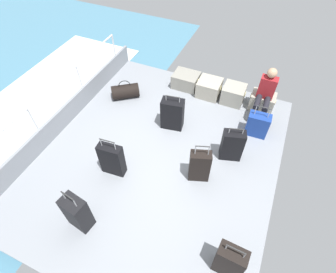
{
  "coord_description": "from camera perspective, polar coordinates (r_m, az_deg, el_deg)",
  "views": [
    {
      "loc": [
        1.41,
        -2.79,
        4.13
      ],
      "look_at": [
        0.06,
        0.3,
        0.25
      ],
      "focal_mm": 28.34,
      "sensor_mm": 36.0,
      "label": 1
    }
  ],
  "objects": [
    {
      "name": "cargo_crate_1",
      "position": [
        6.38,
        8.84,
        10.28
      ],
      "size": [
        0.56,
        0.5,
        0.4
      ],
      "color": "#9E9989",
      "rests_on": "ground_plane"
    },
    {
      "name": "cargo_crate_2",
      "position": [
        6.3,
        13.87,
        8.84
      ],
      "size": [
        0.52,
        0.47,
        0.41
      ],
      "color": "gray",
      "rests_on": "ground_plane"
    },
    {
      "name": "suitcase_1",
      "position": [
        4.39,
        -18.95,
        -15.26
      ],
      "size": [
        0.4,
        0.3,
        0.89
      ],
      "color": "black",
      "rests_on": "ground_plane"
    },
    {
      "name": "cargo_crate_0",
      "position": [
        6.59,
        3.87,
        11.99
      ],
      "size": [
        0.64,
        0.49,
        0.35
      ],
      "color": "gray",
      "rests_on": "ground_plane"
    },
    {
      "name": "ground_plane",
      "position": [
        5.21,
        -1.88,
        -4.12
      ],
      "size": [
        4.4,
        5.2,
        0.06
      ],
      "primitive_type": "cube",
      "color": "gray"
    },
    {
      "name": "suitcase_2",
      "position": [
        4.64,
        6.81,
        -6.31
      ],
      "size": [
        0.4,
        0.3,
        0.89
      ],
      "color": "black",
      "rests_on": "ground_plane"
    },
    {
      "name": "paper_cup",
      "position": [
        5.99,
        3.0,
        5.96
      ],
      "size": [
        0.08,
        0.08,
        0.1
      ],
      "primitive_type": "cylinder",
      "color": "white",
      "rests_on": "ground_plane"
    },
    {
      "name": "passenger_seated",
      "position": [
        5.94,
        20.19,
        8.76
      ],
      "size": [
        0.34,
        0.66,
        1.08
      ],
      "color": "maroon",
      "rests_on": "ground_plane"
    },
    {
      "name": "suitcase_3",
      "position": [
        4.78,
        -11.96,
        -4.87
      ],
      "size": [
        0.44,
        0.22,
        0.87
      ],
      "color": "black",
      "rests_on": "ground_plane"
    },
    {
      "name": "sea_wake",
      "position": [
        7.27,
        -28.55,
        4.04
      ],
      "size": [
        12.0,
        12.0,
        0.01
      ],
      "color": "teal",
      "rests_on": "ground_plane"
    },
    {
      "name": "gunwale_port",
      "position": [
        5.99,
        -21.18,
        4.31
      ],
      "size": [
        0.06,
        5.2,
        0.45
      ],
      "primitive_type": "cube",
      "color": "gray",
      "rests_on": "ground_plane"
    },
    {
      "name": "suitcase_4",
      "position": [
        4.02,
        13.09,
        -24.64
      ],
      "size": [
        0.4,
        0.24,
        0.82
      ],
      "color": "black",
      "rests_on": "ground_plane"
    },
    {
      "name": "railing_port",
      "position": [
        5.64,
        -22.73,
        8.31
      ],
      "size": [
        0.04,
        4.2,
        1.02
      ],
      "color": "silver",
      "rests_on": "ground_plane"
    },
    {
      "name": "suitcase_6",
      "position": [
        5.43,
        0.96,
        4.87
      ],
      "size": [
        0.48,
        0.33,
        0.82
      ],
      "color": "black",
      "rests_on": "ground_plane"
    },
    {
      "name": "suitcase_5",
      "position": [
        5.65,
        18.71,
        2.42
      ],
      "size": [
        0.44,
        0.26,
        0.74
      ],
      "color": "navy",
      "rests_on": "ground_plane"
    },
    {
      "name": "duffel_bag",
      "position": [
        6.35,
        -9.16,
        9.58
      ],
      "size": [
        0.69,
        0.63,
        0.47
      ],
      "color": "black",
      "rests_on": "ground_plane"
    },
    {
      "name": "suitcase_0",
      "position": [
        5.03,
        13.62,
        -1.84
      ],
      "size": [
        0.44,
        0.32,
        0.79
      ],
      "color": "black",
      "rests_on": "ground_plane"
    },
    {
      "name": "cargo_crate_3",
      "position": [
        6.31,
        19.57,
        7.13
      ],
      "size": [
        0.55,
        0.38,
        0.38
      ],
      "color": "#9E9989",
      "rests_on": "ground_plane"
    }
  ]
}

